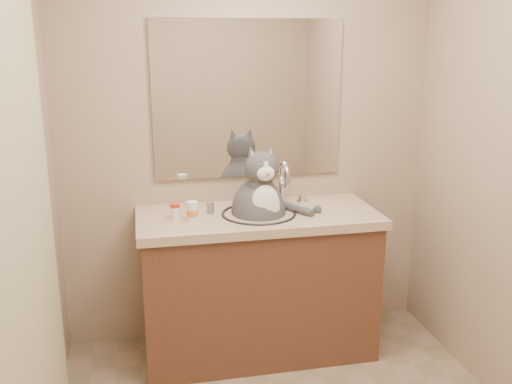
# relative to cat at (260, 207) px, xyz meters

# --- Properties ---
(room) EXTENTS (2.22, 2.52, 2.42)m
(room) POSITION_rel_cat_xyz_m (-0.01, -0.96, 0.32)
(room) COLOR gray
(room) RESTS_ON ground
(vanity) EXTENTS (1.34, 0.59, 1.12)m
(vanity) POSITION_rel_cat_xyz_m (-0.01, 0.01, -0.44)
(vanity) COLOR brown
(vanity) RESTS_ON ground
(mirror) EXTENTS (1.10, 0.02, 0.90)m
(mirror) POSITION_rel_cat_xyz_m (-0.01, 0.28, 0.57)
(mirror) COLOR white
(mirror) RESTS_ON room
(shower_curtain) EXTENTS (0.02, 1.30, 1.93)m
(shower_curtain) POSITION_rel_cat_xyz_m (-1.06, -0.86, 0.15)
(shower_curtain) COLOR #C2BB93
(shower_curtain) RESTS_ON ground
(cat) EXTENTS (0.46, 0.37, 0.60)m
(cat) POSITION_rel_cat_xyz_m (0.00, 0.00, 0.00)
(cat) COLOR #444449
(cat) RESTS_ON vanity
(pill_bottle_redcap) EXTENTS (0.07, 0.07, 0.09)m
(pill_bottle_redcap) POSITION_rel_cat_xyz_m (-0.47, -0.00, 0.01)
(pill_bottle_redcap) COLOR white
(pill_bottle_redcap) RESTS_ON vanity
(pill_bottle_orange) EXTENTS (0.07, 0.07, 0.10)m
(pill_bottle_orange) POSITION_rel_cat_xyz_m (-0.38, -0.05, 0.02)
(pill_bottle_orange) COLOR white
(pill_bottle_orange) RESTS_ON vanity
(grey_canister) EXTENTS (0.04, 0.04, 0.06)m
(grey_canister) POSITION_rel_cat_xyz_m (-0.27, 0.06, -0.00)
(grey_canister) COLOR gray
(grey_canister) RESTS_ON vanity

